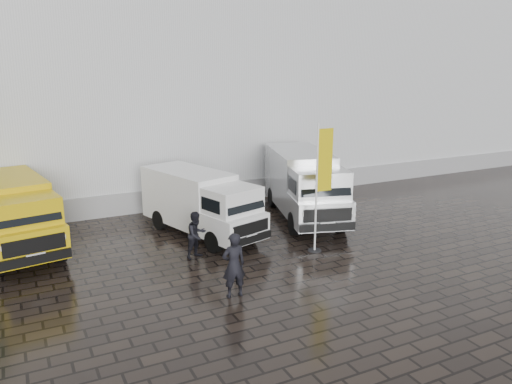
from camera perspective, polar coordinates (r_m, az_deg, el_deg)
ground at (r=17.90m, az=4.70°, el=-7.40°), size 120.00×120.00×0.00m
exhibition_hall at (r=32.04m, az=-7.14°, el=13.09°), size 44.00×16.00×12.00m
hall_plinth at (r=25.33m, az=-0.67°, el=0.34°), size 44.00×0.15×1.00m
van_yellow at (r=19.85m, az=-25.88°, el=-2.60°), size 3.14×6.04×2.65m
van_white at (r=19.83m, az=-6.26°, el=-1.44°), size 3.49×6.10×2.51m
van_silver at (r=21.97m, az=5.53°, el=0.64°), size 4.02×7.03×2.89m
flagpole at (r=17.87m, az=7.43°, el=1.15°), size 0.88×0.50×4.66m
wheelie_bin at (r=27.08m, az=7.90°, el=1.14°), size 0.65×0.65×1.03m
person_front at (r=14.61m, az=-2.56°, el=-8.35°), size 0.73×0.50×1.96m
person_tent at (r=17.65m, az=-6.81°, el=-4.88°), size 0.99×0.89×1.67m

